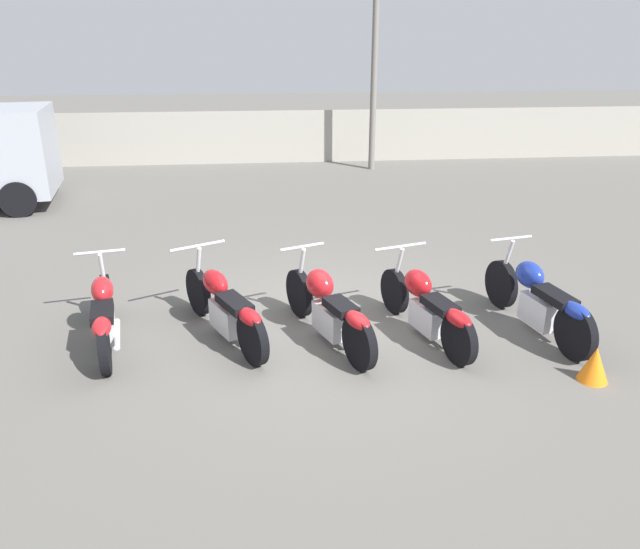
{
  "coord_description": "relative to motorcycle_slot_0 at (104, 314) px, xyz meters",
  "views": [
    {
      "loc": [
        -0.69,
        -6.97,
        3.47
      ],
      "look_at": [
        0.0,
        0.1,
        0.65
      ],
      "focal_mm": 35.0,
      "sensor_mm": 36.0,
      "label": 1
    }
  ],
  "objects": [
    {
      "name": "traffic_cone_near",
      "position": [
        5.26,
        -1.31,
        -0.2
      ],
      "size": [
        0.31,
        0.31,
        0.38
      ],
      "color": "orange",
      "rests_on": "ground_plane"
    },
    {
      "name": "motorcycle_slot_2",
      "position": [
        2.58,
        -0.14,
        0.03
      ],
      "size": [
        0.95,
        2.03,
        0.98
      ],
      "rotation": [
        0.0,
        0.0,
        0.37
      ],
      "color": "black",
      "rests_on": "ground_plane"
    },
    {
      "name": "motorcycle_slot_1",
      "position": [
        1.38,
        0.04,
        0.01
      ],
      "size": [
        1.16,
        1.96,
        0.98
      ],
      "rotation": [
        0.0,
        0.0,
        0.47
      ],
      "color": "black",
      "rests_on": "ground_plane"
    },
    {
      "name": "motorcycle_slot_4",
      "position": [
        5.13,
        -0.15,
        0.03
      ],
      "size": [
        0.71,
        2.1,
        1.0
      ],
      "rotation": [
        0.0,
        0.0,
        0.2
      ],
      "color": "black",
      "rests_on": "ground_plane"
    },
    {
      "name": "fence_back",
      "position": [
        2.53,
        10.48,
        0.31
      ],
      "size": [
        40.0,
        0.04,
        1.4
      ],
      "color": "#9E998E",
      "rests_on": "ground_plane"
    },
    {
      "name": "motorcycle_slot_3",
      "position": [
        3.75,
        -0.16,
        0.01
      ],
      "size": [
        0.88,
        1.98,
        0.95
      ],
      "rotation": [
        0.0,
        0.0,
        0.29
      ],
      "color": "black",
      "rests_on": "ground_plane"
    },
    {
      "name": "ground_plane",
      "position": [
        2.53,
        0.26,
        -0.39
      ],
      "size": [
        60.0,
        60.0,
        0.0
      ],
      "primitive_type": "plane",
      "color": "#5B5954"
    },
    {
      "name": "motorcycle_slot_0",
      "position": [
        0.0,
        0.0,
        0.0
      ],
      "size": [
        0.68,
        1.99,
        0.95
      ],
      "rotation": [
        0.0,
        0.0,
        0.19
      ],
      "color": "black",
      "rests_on": "ground_plane"
    }
  ]
}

